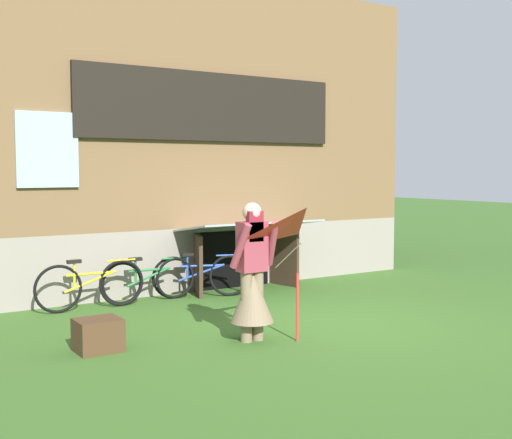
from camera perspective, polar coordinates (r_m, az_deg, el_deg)
name	(u,v)px	position (r m, az deg, el deg)	size (l,w,h in m)	color
ground_plane	(322,324)	(8.97, 5.71, -8.90)	(60.00, 60.00, 0.00)	#386023
log_house	(145,140)	(13.75, -9.54, 6.74)	(8.54, 6.69, 5.29)	gray
person	(252,283)	(7.92, -0.32, -5.48)	(0.61, 0.53, 1.66)	#7F6B51
kite	(307,239)	(7.67, 4.37, -1.64)	(0.87, 0.92, 1.49)	red
bicycle_blue	(201,275)	(10.69, -4.71, -4.82)	(1.51, 0.57, 0.72)	black
bicycle_green	(149,280)	(10.45, -9.19, -5.12)	(1.54, 0.08, 0.70)	black
bicycle_yellow	(90,285)	(10.02, -14.05, -5.48)	(1.65, 0.08, 0.75)	black
wooden_crate	(98,335)	(7.79, -13.42, -9.63)	(0.50, 0.42, 0.37)	#4C331E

